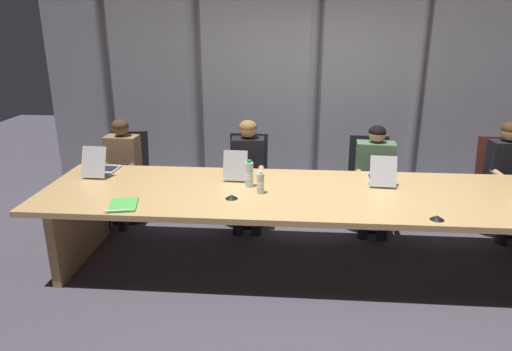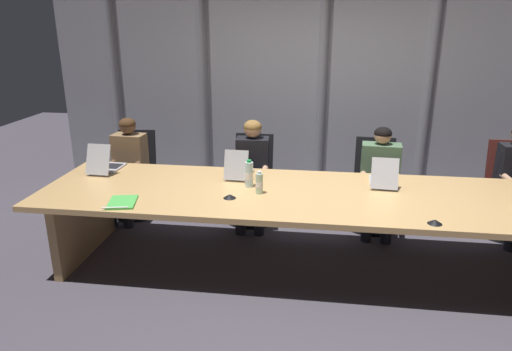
{
  "view_description": "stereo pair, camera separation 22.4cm",
  "coord_description": "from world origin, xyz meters",
  "px_view_note": "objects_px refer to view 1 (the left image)",
  "views": [
    {
      "loc": [
        -0.17,
        -3.92,
        2.21
      ],
      "look_at": [
        -0.5,
        0.13,
        0.85
      ],
      "focal_mm": 32.76,
      "sensor_mm": 36.0,
      "label": 1
    },
    {
      "loc": [
        0.05,
        -3.89,
        2.21
      ],
      "look_at": [
        -0.5,
        0.13,
        0.85
      ],
      "focal_mm": 32.76,
      "sensor_mm": 36.0,
      "label": 2
    }
  ],
  "objects_px": {
    "water_bottle_primary": "(249,175)",
    "person_left_end": "(120,165)",
    "person_center": "(375,172)",
    "person_right_mid": "(508,172)",
    "laptop_left_mid": "(238,171)",
    "conference_mic_right_side": "(437,218)",
    "office_chair_center": "(367,192)",
    "laptop_center": "(381,176)",
    "spiral_notepad": "(123,205)",
    "office_chair_right_mid": "(497,195)",
    "office_chair_left_end": "(129,185)",
    "water_bottle_secondary": "(261,183)",
    "conference_mic_left_side": "(232,197)",
    "person_left_mid": "(248,167)",
    "laptop_left_end": "(101,167)",
    "office_chair_left_mid": "(247,188)"
  },
  "relations": [
    {
      "from": "laptop_left_mid",
      "to": "office_chair_left_end",
      "type": "distance_m",
      "value": 1.62
    },
    {
      "from": "water_bottle_primary",
      "to": "spiral_notepad",
      "type": "distance_m",
      "value": 1.14
    },
    {
      "from": "person_left_mid",
      "to": "office_chair_center",
      "type": "bearing_deg",
      "value": 93.75
    },
    {
      "from": "laptop_left_end",
      "to": "laptop_left_mid",
      "type": "bearing_deg",
      "value": -88.09
    },
    {
      "from": "laptop_left_mid",
      "to": "conference_mic_right_side",
      "type": "height_order",
      "value": "laptop_left_mid"
    },
    {
      "from": "office_chair_right_mid",
      "to": "water_bottle_secondary",
      "type": "distance_m",
      "value": 2.84
    },
    {
      "from": "laptop_left_mid",
      "to": "conference_mic_left_side",
      "type": "distance_m",
      "value": 0.59
    },
    {
      "from": "laptop_left_mid",
      "to": "spiral_notepad",
      "type": "height_order",
      "value": "laptop_left_mid"
    },
    {
      "from": "person_center",
      "to": "person_right_mid",
      "type": "height_order",
      "value": "person_right_mid"
    },
    {
      "from": "person_left_mid",
      "to": "person_right_mid",
      "type": "xyz_separation_m",
      "value": [
        2.75,
        0.0,
        0.02
      ]
    },
    {
      "from": "person_left_mid",
      "to": "laptop_left_end",
      "type": "bearing_deg",
      "value": -71.6
    },
    {
      "from": "laptop_left_mid",
      "to": "person_center",
      "type": "distance_m",
      "value": 1.53
    },
    {
      "from": "office_chair_center",
      "to": "office_chair_right_mid",
      "type": "bearing_deg",
      "value": 92.65
    },
    {
      "from": "office_chair_left_mid",
      "to": "office_chair_right_mid",
      "type": "bearing_deg",
      "value": 91.29
    },
    {
      "from": "laptop_center",
      "to": "office_chair_right_mid",
      "type": "bearing_deg",
      "value": -58.28
    },
    {
      "from": "laptop_center",
      "to": "person_left_mid",
      "type": "distance_m",
      "value": 1.46
    },
    {
      "from": "office_chair_left_mid",
      "to": "person_left_end",
      "type": "xyz_separation_m",
      "value": [
        -1.41,
        -0.16,
        0.29
      ]
    },
    {
      "from": "office_chair_center",
      "to": "office_chair_right_mid",
      "type": "relative_size",
      "value": 0.98
    },
    {
      "from": "person_left_end",
      "to": "laptop_left_mid",
      "type": "bearing_deg",
      "value": 70.82
    },
    {
      "from": "laptop_left_mid",
      "to": "office_chair_left_mid",
      "type": "bearing_deg",
      "value": 0.88
    },
    {
      "from": "laptop_center",
      "to": "spiral_notepad",
      "type": "height_order",
      "value": "laptop_center"
    },
    {
      "from": "person_center",
      "to": "conference_mic_left_side",
      "type": "relative_size",
      "value": 10.35
    },
    {
      "from": "laptop_left_end",
      "to": "office_chair_right_mid",
      "type": "xyz_separation_m",
      "value": [
        4.17,
        0.72,
        -0.44
      ]
    },
    {
      "from": "office_chair_left_end",
      "to": "person_center",
      "type": "distance_m",
      "value": 2.81
    },
    {
      "from": "person_right_mid",
      "to": "person_center",
      "type": "bearing_deg",
      "value": -91.85
    },
    {
      "from": "person_left_mid",
      "to": "office_chair_left_mid",
      "type": "bearing_deg",
      "value": -174.65
    },
    {
      "from": "laptop_left_end",
      "to": "office_chair_left_mid",
      "type": "distance_m",
      "value": 1.63
    },
    {
      "from": "office_chair_left_end",
      "to": "spiral_notepad",
      "type": "xyz_separation_m",
      "value": [
        0.52,
        -1.55,
        0.39
      ]
    },
    {
      "from": "laptop_left_mid",
      "to": "spiral_notepad",
      "type": "relative_size",
      "value": 1.15
    },
    {
      "from": "office_chair_center",
      "to": "office_chair_right_mid",
      "type": "height_order",
      "value": "office_chair_right_mid"
    },
    {
      "from": "person_left_mid",
      "to": "conference_mic_left_side",
      "type": "relative_size",
      "value": 10.66
    },
    {
      "from": "person_left_mid",
      "to": "person_center",
      "type": "height_order",
      "value": "person_left_mid"
    },
    {
      "from": "conference_mic_right_side",
      "to": "water_bottle_secondary",
      "type": "bearing_deg",
      "value": 161.66
    },
    {
      "from": "person_left_mid",
      "to": "water_bottle_secondary",
      "type": "distance_m",
      "value": 1.03
    },
    {
      "from": "office_chair_left_mid",
      "to": "person_left_end",
      "type": "distance_m",
      "value": 1.45
    },
    {
      "from": "office_chair_left_mid",
      "to": "person_center",
      "type": "bearing_deg",
      "value": 84.7
    },
    {
      "from": "person_center",
      "to": "conference_mic_right_side",
      "type": "bearing_deg",
      "value": 13.85
    },
    {
      "from": "laptop_left_end",
      "to": "conference_mic_right_side",
      "type": "height_order",
      "value": "laptop_left_end"
    },
    {
      "from": "office_chair_right_mid",
      "to": "person_center",
      "type": "xyz_separation_m",
      "value": [
        -1.38,
        -0.16,
        0.28
      ]
    },
    {
      "from": "water_bottle_primary",
      "to": "laptop_left_end",
      "type": "bearing_deg",
      "value": 169.62
    },
    {
      "from": "person_left_end",
      "to": "conference_mic_right_side",
      "type": "distance_m",
      "value": 3.37
    },
    {
      "from": "office_chair_left_mid",
      "to": "person_left_mid",
      "type": "distance_m",
      "value": 0.35
    },
    {
      "from": "person_right_mid",
      "to": "water_bottle_secondary",
      "type": "height_order",
      "value": "person_right_mid"
    },
    {
      "from": "water_bottle_primary",
      "to": "person_left_end",
      "type": "bearing_deg",
      "value": 151.44
    },
    {
      "from": "person_left_end",
      "to": "office_chair_center",
      "type": "bearing_deg",
      "value": 96.23
    },
    {
      "from": "laptop_center",
      "to": "person_right_mid",
      "type": "height_order",
      "value": "person_right_mid"
    },
    {
      "from": "laptop_center",
      "to": "conference_mic_left_side",
      "type": "relative_size",
      "value": 3.83
    },
    {
      "from": "office_chair_right_mid",
      "to": "person_left_end",
      "type": "bearing_deg",
      "value": -86.3
    },
    {
      "from": "laptop_center",
      "to": "water_bottle_primary",
      "type": "height_order",
      "value": "laptop_center"
    },
    {
      "from": "laptop_left_end",
      "to": "water_bottle_secondary",
      "type": "xyz_separation_m",
      "value": [
        1.62,
        -0.44,
        0.03
      ]
    }
  ]
}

